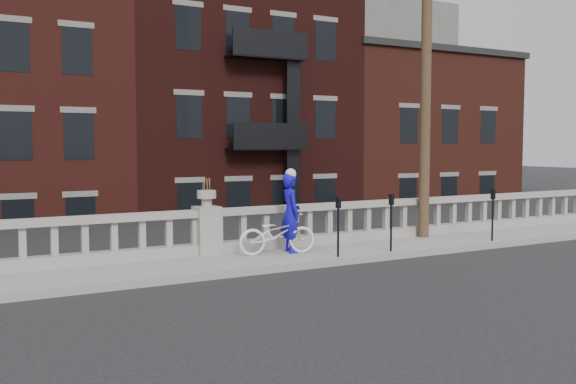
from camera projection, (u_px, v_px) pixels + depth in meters
name	position (u px, v px, depth m)	size (l,w,h in m)	color
ground	(292.00, 295.00, 11.36)	(120.00, 120.00, 0.00)	black
sidewalk	(224.00, 264.00, 13.96)	(32.00, 2.20, 0.15)	gray
balustrade	(207.00, 233.00, 14.75)	(28.00, 0.34, 1.03)	gray
planter_pedestal	(207.00, 225.00, 14.73)	(0.55, 0.55, 1.76)	gray
lower_level	(69.00, 145.00, 31.47)	(80.00, 44.00, 20.80)	#605E59
utility_pole	(426.00, 48.00, 17.14)	(1.60, 0.28, 10.00)	#422D1E
parking_meter_b	(338.00, 219.00, 14.34)	(0.10, 0.09, 1.36)	black
parking_meter_c	(391.00, 216.00, 15.08)	(0.10, 0.09, 1.36)	black
parking_meter_d	(493.00, 209.00, 16.72)	(0.10, 0.09, 1.36)	black
bicycle	(277.00, 234.00, 14.72)	(0.64, 1.82, 0.96)	white
cyclist	(291.00, 213.00, 14.98)	(0.68, 0.44, 1.85)	#130CB4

